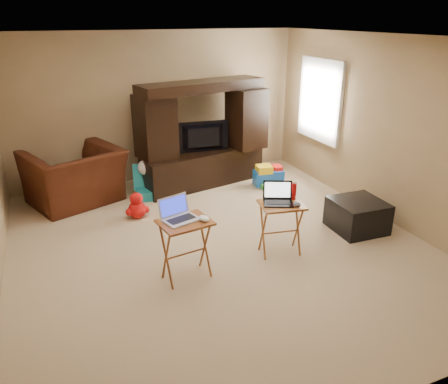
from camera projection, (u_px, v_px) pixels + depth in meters
name	position (u px, v px, depth m)	size (l,w,h in m)	color
floor	(218.00, 245.00, 5.56)	(5.50, 5.50, 0.00)	#D0B790
ceiling	(217.00, 37.00, 4.62)	(5.50, 5.50, 0.00)	silver
wall_back	(157.00, 108.00, 7.44)	(5.00, 5.00, 0.00)	tan
wall_front	(380.00, 267.00, 2.74)	(5.00, 5.00, 0.00)	tan
wall_right	(386.00, 130.00, 5.99)	(5.50, 5.50, 0.00)	tan
window_pane	(321.00, 100.00, 7.25)	(1.20, 1.20, 0.00)	white
window_frame	(320.00, 100.00, 7.24)	(0.06, 1.14, 1.34)	white
entertainment_center	(203.00, 135.00, 7.22)	(2.14, 0.53, 1.75)	black
television	(204.00, 138.00, 7.20)	(0.89, 0.12, 0.51)	black
recliner	(75.00, 177.00, 6.66)	(1.30, 1.14, 0.85)	#46190F
child_rocker	(148.00, 182.00, 6.90)	(0.39, 0.45, 0.53)	teal
plush_toy	(137.00, 205.00, 6.23)	(0.35, 0.29, 0.39)	red
push_toy	(268.00, 175.00, 7.43)	(0.50, 0.36, 0.38)	blue
ottoman	(357.00, 215.00, 5.88)	(0.65, 0.65, 0.42)	black
tray_table_left	(186.00, 250.00, 4.75)	(0.53, 0.43, 0.69)	#974D24
tray_table_right	(281.00, 229.00, 5.26)	(0.50, 0.40, 0.65)	#9D5D26
laptop_left	(181.00, 210.00, 4.59)	(0.36, 0.30, 0.24)	#B1B0B5
laptop_right	(279.00, 194.00, 5.09)	(0.34, 0.28, 0.24)	black
mouse_left	(204.00, 218.00, 4.61)	(0.09, 0.14, 0.06)	white
mouse_right	(297.00, 204.00, 5.07)	(0.08, 0.13, 0.05)	#3C3B40
water_bottle	(294.00, 191.00, 5.23)	(0.06, 0.06, 0.20)	red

